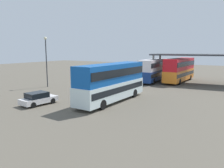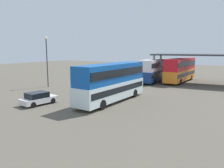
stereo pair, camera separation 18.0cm
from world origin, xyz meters
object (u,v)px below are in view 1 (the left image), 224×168
at_px(double_decker_near_canopy, 154,69).
at_px(lamppost_tall, 46,56).
at_px(double_decker_mid_row, 180,69).
at_px(double_decker_main, 112,81).
at_px(parked_hatchback, 38,98).

relative_size(double_decker_near_canopy, lamppost_tall, 1.34).
xyz_separation_m(double_decker_near_canopy, double_decker_mid_row, (4.17, 2.08, 0.09)).
bearing_deg(double_decker_near_canopy, double_decker_main, -177.08).
height_order(parked_hatchback, double_decker_near_canopy, double_decker_near_canopy).
height_order(double_decker_near_canopy, double_decker_mid_row, double_decker_mid_row).
relative_size(parked_hatchback, double_decker_near_canopy, 0.38).
bearing_deg(lamppost_tall, parked_hatchback, -47.31).
height_order(parked_hatchback, double_decker_mid_row, double_decker_mid_row).
distance_m(parked_hatchback, double_decker_mid_row, 26.11).
relative_size(double_decker_main, parked_hatchback, 2.73).
xyz_separation_m(double_decker_main, parked_hatchback, (-6.00, -5.28, -1.67)).
distance_m(double_decker_main, parked_hatchback, 8.16).
relative_size(double_decker_main, double_decker_near_canopy, 1.05).
xyz_separation_m(parked_hatchback, double_decker_mid_row, (8.68, 24.57, 1.64)).
bearing_deg(double_decker_near_canopy, parked_hatchback, 166.63).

